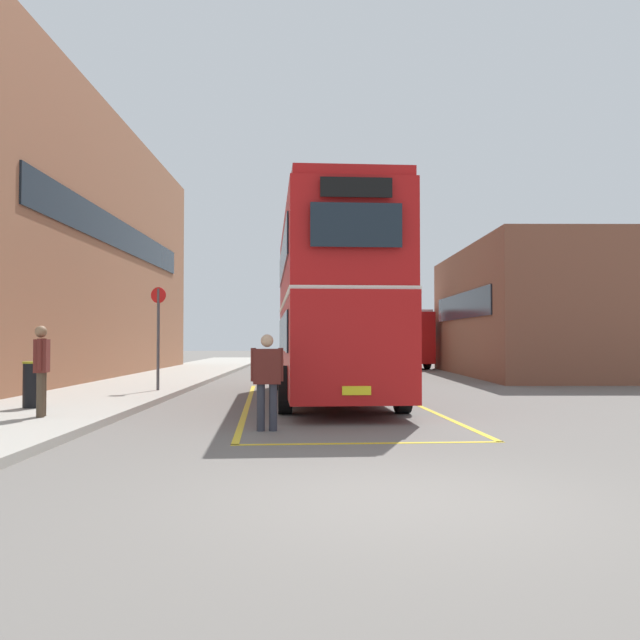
# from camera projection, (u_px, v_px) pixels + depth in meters

# --- Properties ---
(ground_plane) EXTENTS (135.60, 135.60, 0.00)m
(ground_plane) POSITION_uv_depth(u_px,v_px,m) (340.00, 390.00, 21.10)
(ground_plane) COLOR #66605B
(sidewalk_left) EXTENTS (4.00, 57.60, 0.14)m
(sidewalk_left) POSITION_uv_depth(u_px,v_px,m) (147.00, 382.00, 23.46)
(sidewalk_left) COLOR #A39E93
(sidewalk_left) RESTS_ON ground
(brick_building_left) EXTENTS (6.31, 24.21, 9.88)m
(brick_building_left) POSITION_uv_depth(u_px,v_px,m) (41.00, 250.00, 26.20)
(brick_building_left) COLOR #9E6647
(brick_building_left) RESTS_ON ground
(depot_building_right) EXTENTS (7.26, 13.52, 5.37)m
(depot_building_right) POSITION_uv_depth(u_px,v_px,m) (545.00, 312.00, 29.56)
(depot_building_right) COLOR brown
(depot_building_right) RESTS_ON ground
(double_decker_bus) EXTENTS (3.24, 10.85, 4.75)m
(double_decker_bus) POSITION_uv_depth(u_px,v_px,m) (330.00, 301.00, 17.68)
(double_decker_bus) COLOR black
(double_decker_bus) RESTS_ON ground
(single_deck_bus) EXTENTS (3.32, 9.18, 3.02)m
(single_deck_bus) POSITION_uv_depth(u_px,v_px,m) (393.00, 337.00, 38.54)
(single_deck_bus) COLOR black
(single_deck_bus) RESTS_ON ground
(pedestrian_boarding) EXTENTS (0.55, 0.25, 1.63)m
(pedestrian_boarding) POSITION_uv_depth(u_px,v_px,m) (267.00, 376.00, 11.63)
(pedestrian_boarding) COLOR #2D2D38
(pedestrian_boarding) RESTS_ON ground
(pedestrian_waiting_near) EXTENTS (0.32, 0.55, 1.65)m
(pedestrian_waiting_near) POSITION_uv_depth(u_px,v_px,m) (42.00, 364.00, 12.52)
(pedestrian_waiting_near) COLOR #473828
(pedestrian_waiting_near) RESTS_ON sidewalk_left
(litter_bin) EXTENTS (0.45, 0.45, 0.95)m
(litter_bin) POSITION_uv_depth(u_px,v_px,m) (34.00, 384.00, 14.17)
(litter_bin) COLOR black
(litter_bin) RESTS_ON sidewalk_left
(bus_stop_sign) EXTENTS (0.43, 0.14, 2.84)m
(bus_stop_sign) POSITION_uv_depth(u_px,v_px,m) (158.00, 328.00, 19.02)
(bus_stop_sign) COLOR #4C4C51
(bus_stop_sign) RESTS_ON sidewalk_left
(bay_marking_yellow) EXTENTS (4.95, 12.98, 0.01)m
(bay_marking_yellow) POSITION_uv_depth(u_px,v_px,m) (334.00, 407.00, 15.67)
(bay_marking_yellow) COLOR gold
(bay_marking_yellow) RESTS_ON ground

